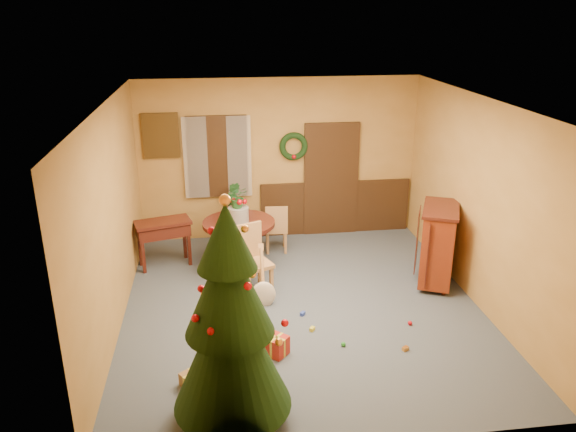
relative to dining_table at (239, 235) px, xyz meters
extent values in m
plane|color=#3B4456|center=(0.81, -1.43, -0.56)|extent=(5.50, 5.50, 0.00)
plane|color=silver|center=(0.81, -1.43, 2.34)|extent=(5.50, 5.50, 0.00)
plane|color=olive|center=(0.81, 1.32, 0.89)|extent=(5.00, 0.00, 5.00)
plane|color=olive|center=(0.81, -4.18, 0.89)|extent=(5.00, 0.00, 5.00)
plane|color=olive|center=(-1.69, -1.43, 0.89)|extent=(0.00, 5.50, 5.50)
plane|color=olive|center=(3.31, -1.43, 0.89)|extent=(0.00, 5.50, 5.50)
cube|color=black|center=(1.86, 1.28, -0.06)|extent=(2.80, 0.06, 1.00)
cube|color=black|center=(1.76, 1.27, 0.49)|extent=(1.00, 0.08, 2.10)
cube|color=white|center=(1.76, 1.30, 0.44)|extent=(0.80, 0.03, 1.90)
cube|color=black|center=(-0.29, 1.27, 0.99)|extent=(1.05, 0.08, 1.45)
cube|color=white|center=(-0.29, 1.30, 0.99)|extent=(0.88, 0.03, 1.25)
cube|color=white|center=(-0.67, 1.22, 0.99)|extent=(0.42, 0.02, 1.45)
cube|color=white|center=(0.09, 1.22, 0.99)|extent=(0.42, 0.02, 1.45)
torus|color=black|center=(1.06, 1.24, 1.14)|extent=(0.51, 0.11, 0.51)
cube|color=#4C3819|center=(-1.24, 1.28, 1.39)|extent=(0.62, 0.05, 0.78)
cube|color=gray|center=(-1.24, 1.31, 1.39)|extent=(0.48, 0.02, 0.62)
cylinder|color=black|center=(0.00, 0.00, 0.21)|extent=(1.16, 1.16, 0.06)
cylinder|color=black|center=(0.00, 0.00, 0.15)|extent=(1.04, 1.04, 0.04)
cylinder|color=black|center=(0.00, 0.00, -0.17)|extent=(0.19, 0.19, 0.64)
cylinder|color=black|center=(0.00, 0.00, -0.51)|extent=(0.62, 0.62, 0.10)
cylinder|color=slate|center=(0.00, 0.00, 0.36)|extent=(0.33, 0.33, 0.24)
imported|color=#1E4C23|center=(0.00, 0.00, 0.66)|extent=(0.32, 0.28, 0.35)
cube|color=brown|center=(0.17, -0.97, -0.07)|extent=(0.60, 0.60, 0.05)
cube|color=brown|center=(0.09, -0.78, 0.23)|extent=(0.44, 0.22, 0.55)
cube|color=brown|center=(0.27, -0.73, -0.33)|extent=(0.06, 0.06, 0.47)
cube|color=brown|center=(-0.08, -0.87, -0.33)|extent=(0.06, 0.06, 0.47)
cube|color=brown|center=(0.41, -1.07, -0.33)|extent=(0.06, 0.06, 0.47)
cube|color=brown|center=(0.07, -1.21, -0.33)|extent=(0.06, 0.06, 0.47)
cube|color=brown|center=(0.67, 0.58, -0.15)|extent=(0.40, 0.40, 0.05)
cube|color=brown|center=(0.66, 0.41, 0.09)|extent=(0.38, 0.06, 0.45)
cube|color=brown|center=(0.50, 0.44, -0.37)|extent=(0.04, 0.04, 0.39)
cube|color=brown|center=(0.81, 0.42, -0.37)|extent=(0.04, 0.04, 0.39)
cube|color=brown|center=(0.52, 0.74, -0.37)|extent=(0.04, 0.04, 0.39)
cube|color=brown|center=(0.83, 0.72, -0.37)|extent=(0.04, 0.04, 0.39)
cylinder|color=black|center=(-0.05, 0.77, -0.18)|extent=(0.10, 0.10, 0.76)
cylinder|color=black|center=(-0.05, 0.77, 0.21)|extent=(0.31, 0.31, 0.03)
imported|color=#19471E|center=(-0.05, 0.77, 0.45)|extent=(0.29, 0.25, 0.45)
cylinder|color=#382111|center=(-0.26, -3.67, -0.43)|extent=(0.15, 0.15, 0.26)
cone|color=black|center=(-0.26, -3.67, 0.37)|extent=(1.20, 1.20, 1.42)
cone|color=black|center=(-0.26, -3.67, 1.02)|extent=(0.87, 0.87, 1.04)
cone|color=black|center=(-0.26, -3.67, 1.51)|extent=(0.57, 0.57, 0.66)
sphere|color=orange|center=(-0.26, -3.67, 1.86)|extent=(0.11, 0.11, 0.11)
cube|color=black|center=(-1.22, 0.23, 0.20)|extent=(0.97, 0.66, 0.05)
cube|color=black|center=(-1.22, 0.23, 0.06)|extent=(0.91, 0.61, 0.19)
cube|color=black|center=(-1.60, 0.23, -0.20)|extent=(0.14, 0.31, 0.73)
cube|color=black|center=(-0.85, 0.23, -0.20)|extent=(0.14, 0.31, 0.73)
cube|color=#541009|center=(2.96, -0.97, 0.08)|extent=(0.79, 1.02, 1.13)
cube|color=black|center=(2.96, -0.97, 0.66)|extent=(0.86, 1.09, 0.05)
cylinder|color=black|center=(2.96, -1.35, -0.52)|extent=(0.06, 0.06, 0.08)
cylinder|color=black|center=(2.96, -0.58, -0.52)|extent=(0.06, 0.06, 0.08)
cube|color=brown|center=(-0.67, -3.01, -0.48)|extent=(0.36, 0.34, 0.15)
cube|color=gold|center=(-0.67, -3.01, -0.48)|extent=(0.26, 0.19, 0.16)
cube|color=gold|center=(-0.67, -3.01, -0.48)|extent=(0.16, 0.20, 0.16)
cube|color=#A62116|center=(0.32, -2.55, -0.44)|extent=(0.34, 0.34, 0.24)
cube|color=gold|center=(0.32, -2.55, -0.44)|extent=(0.20, 0.19, 0.25)
cube|color=gold|center=(0.32, -2.55, -0.44)|extent=(0.19, 0.20, 0.25)
cube|color=brown|center=(-0.33, -3.15, -0.50)|extent=(0.29, 0.26, 0.13)
cube|color=gold|center=(-0.33, -3.15, -0.50)|extent=(0.22, 0.14, 0.13)
cube|color=gold|center=(-0.33, -3.15, -0.50)|extent=(0.11, 0.16, 0.13)
cube|color=#A62116|center=(-0.03, -2.50, -0.49)|extent=(0.40, 0.31, 0.13)
cube|color=gold|center=(-0.03, -2.50, -0.49)|extent=(0.34, 0.20, 0.13)
cube|color=gold|center=(-0.03, -2.50, -0.49)|extent=(0.12, 0.16, 0.13)
cube|color=#273FAA|center=(0.78, -1.68, -0.54)|extent=(0.09, 0.09, 0.05)
sphere|color=#258825|center=(1.17, -2.49, -0.53)|extent=(0.06, 0.06, 0.06)
cube|color=gold|center=(0.85, -2.08, -0.54)|extent=(0.09, 0.09, 0.05)
sphere|color=red|center=(2.18, -2.12, -0.53)|extent=(0.06, 0.06, 0.06)
cube|color=orange|center=(1.92, -2.68, -0.54)|extent=(0.09, 0.08, 0.05)
camera|label=1|loc=(-0.32, -8.41, 3.48)|focal=35.00mm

